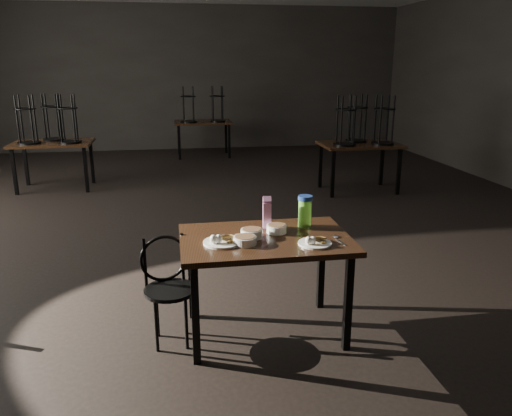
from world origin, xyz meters
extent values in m
plane|color=black|center=(0.00, 0.00, 0.00)|extent=(12.00, 12.00, 0.00)
cube|color=black|center=(0.00, 6.00, 1.60)|extent=(10.00, 0.04, 3.20)
cube|color=black|center=(0.29, -2.54, 0.73)|extent=(1.20, 0.80, 0.04)
cube|color=black|center=(-0.23, -2.86, 0.35)|extent=(0.05, 0.05, 0.71)
cube|color=black|center=(0.81, -2.86, 0.35)|extent=(0.05, 0.05, 0.71)
cube|color=black|center=(-0.23, -2.22, 0.35)|extent=(0.05, 0.05, 0.71)
cube|color=black|center=(0.81, -2.22, 0.35)|extent=(0.05, 0.05, 0.71)
cylinder|color=white|center=(-0.02, -2.62, 0.76)|extent=(0.26, 0.26, 0.02)
cube|color=olive|center=(-0.02, -2.57, 0.81)|extent=(0.09, 0.09, 0.04)
cube|color=olive|center=(0.02, -2.57, 0.81)|extent=(0.11, 0.11, 0.03)
ellipsoid|color=white|center=(-0.08, -2.65, 0.80)|extent=(0.05, 0.05, 0.06)
ellipsoid|color=white|center=(-0.05, -2.65, 0.80)|extent=(0.05, 0.05, 0.06)
cylinder|color=white|center=(0.60, -2.74, 0.76)|extent=(0.23, 0.23, 0.01)
cube|color=olive|center=(0.60, -2.70, 0.81)|extent=(0.08, 0.08, 0.04)
cube|color=olive|center=(0.63, -2.70, 0.81)|extent=(0.10, 0.10, 0.03)
ellipsoid|color=white|center=(0.54, -2.77, 0.79)|extent=(0.04, 0.04, 0.06)
ellipsoid|color=white|center=(0.58, -2.77, 0.79)|extent=(0.04, 0.04, 0.06)
cylinder|color=white|center=(0.20, -2.53, 0.78)|extent=(0.15, 0.15, 0.06)
cylinder|color=brown|center=(0.20, -2.53, 0.80)|extent=(0.13, 0.13, 0.01)
cylinder|color=white|center=(0.39, -2.45, 0.78)|extent=(0.15, 0.15, 0.06)
cylinder|color=brown|center=(0.39, -2.45, 0.80)|extent=(0.12, 0.12, 0.01)
cylinder|color=white|center=(0.13, -2.66, 0.78)|extent=(0.16, 0.16, 0.05)
cylinder|color=brown|center=(0.13, -2.66, 0.80)|extent=(0.14, 0.14, 0.01)
cube|color=#881866|center=(0.34, -2.33, 0.85)|extent=(0.07, 0.07, 0.19)
cube|color=#881866|center=(0.34, -2.33, 0.96)|extent=(0.07, 0.07, 0.06)
cylinder|color=#79E342|center=(0.63, -2.35, 0.85)|extent=(0.12, 0.12, 0.21)
cylinder|color=navy|center=(0.63, -2.35, 0.97)|extent=(0.14, 0.14, 0.03)
ellipsoid|color=silver|center=(0.78, -2.62, 0.76)|extent=(0.05, 0.07, 0.01)
cube|color=silver|center=(0.78, -2.73, 0.75)|extent=(0.04, 0.14, 0.00)
cylinder|color=black|center=(-0.39, -2.57, 0.41)|extent=(0.36, 0.36, 0.03)
torus|color=black|center=(-0.42, -2.42, 0.59)|extent=(0.35, 0.10, 0.35)
cylinder|color=black|center=(-0.29, -2.47, 0.20)|extent=(0.02, 0.02, 0.41)
cylinder|color=black|center=(-0.49, -2.47, 0.20)|extent=(0.02, 0.02, 0.41)
cylinder|color=black|center=(-0.49, -2.67, 0.20)|extent=(0.02, 0.02, 0.41)
cylinder|color=black|center=(-0.29, -2.67, 0.20)|extent=(0.02, 0.02, 0.41)
cube|color=black|center=(-2.19, 2.39, 0.73)|extent=(1.20, 0.80, 0.04)
cube|color=black|center=(-2.71, 2.07, 0.35)|extent=(0.05, 0.05, 0.71)
cube|color=black|center=(-1.67, 2.07, 0.35)|extent=(0.05, 0.05, 0.71)
cube|color=black|center=(-2.71, 2.71, 0.35)|extent=(0.05, 0.05, 0.71)
cube|color=black|center=(-1.67, 2.71, 0.35)|extent=(0.05, 0.05, 0.71)
cylinder|color=black|center=(-2.49, 2.24, 0.77)|extent=(0.34, 0.34, 0.03)
torus|color=black|center=(-2.49, 2.24, 1.27)|extent=(0.32, 0.32, 0.02)
cylinder|color=black|center=(-2.39, 2.33, 1.13)|extent=(0.03, 0.03, 0.70)
cylinder|color=black|center=(-2.59, 2.33, 1.13)|extent=(0.03, 0.03, 0.70)
cylinder|color=black|center=(-2.59, 2.14, 1.13)|extent=(0.03, 0.03, 0.70)
cylinder|color=black|center=(-2.39, 2.14, 1.13)|extent=(0.03, 0.03, 0.70)
cylinder|color=black|center=(-1.89, 2.24, 0.77)|extent=(0.34, 0.34, 0.03)
torus|color=black|center=(-1.89, 2.24, 1.27)|extent=(0.32, 0.32, 0.02)
cylinder|color=black|center=(-1.79, 2.33, 1.13)|extent=(0.03, 0.03, 0.70)
cylinder|color=black|center=(-1.99, 2.33, 1.13)|extent=(0.03, 0.03, 0.70)
cylinder|color=black|center=(-1.99, 2.14, 1.13)|extent=(0.03, 0.03, 0.70)
cylinder|color=black|center=(-1.79, 2.14, 1.13)|extent=(0.03, 0.03, 0.70)
cylinder|color=black|center=(-2.19, 2.57, 0.77)|extent=(0.34, 0.34, 0.03)
torus|color=black|center=(-2.19, 2.57, 1.27)|extent=(0.32, 0.32, 0.02)
cylinder|color=black|center=(-2.09, 2.66, 1.13)|extent=(0.03, 0.03, 0.70)
cylinder|color=black|center=(-2.29, 2.66, 1.13)|extent=(0.03, 0.03, 0.70)
cylinder|color=black|center=(-2.29, 2.47, 1.13)|extent=(0.03, 0.03, 0.70)
cylinder|color=black|center=(-2.09, 2.47, 1.13)|extent=(0.03, 0.03, 0.70)
cube|color=black|center=(2.51, 1.46, 0.73)|extent=(1.20, 0.80, 0.04)
cube|color=black|center=(1.99, 1.14, 0.35)|extent=(0.05, 0.05, 0.71)
cube|color=black|center=(3.03, 1.14, 0.35)|extent=(0.05, 0.05, 0.71)
cube|color=black|center=(1.99, 1.78, 0.35)|extent=(0.05, 0.05, 0.71)
cube|color=black|center=(3.03, 1.78, 0.35)|extent=(0.05, 0.05, 0.71)
cylinder|color=black|center=(2.21, 1.31, 0.77)|extent=(0.34, 0.34, 0.03)
torus|color=black|center=(2.21, 1.31, 1.27)|extent=(0.32, 0.32, 0.02)
cylinder|color=black|center=(2.31, 1.41, 1.13)|extent=(0.03, 0.03, 0.70)
cylinder|color=black|center=(2.11, 1.41, 1.13)|extent=(0.03, 0.03, 0.70)
cylinder|color=black|center=(2.11, 1.21, 1.13)|extent=(0.03, 0.03, 0.70)
cylinder|color=black|center=(2.31, 1.21, 1.13)|extent=(0.03, 0.03, 0.70)
cylinder|color=black|center=(2.81, 1.31, 0.77)|extent=(0.34, 0.34, 0.03)
torus|color=black|center=(2.81, 1.31, 1.27)|extent=(0.32, 0.32, 0.02)
cylinder|color=black|center=(2.91, 1.41, 1.13)|extent=(0.03, 0.03, 0.70)
cylinder|color=black|center=(2.71, 1.41, 1.13)|extent=(0.03, 0.03, 0.70)
cylinder|color=black|center=(2.71, 1.21, 1.13)|extent=(0.03, 0.03, 0.70)
cylinder|color=black|center=(2.91, 1.21, 1.13)|extent=(0.03, 0.03, 0.70)
cylinder|color=black|center=(2.51, 1.64, 0.77)|extent=(0.34, 0.34, 0.03)
torus|color=black|center=(2.51, 1.64, 1.27)|extent=(0.32, 0.32, 0.02)
cylinder|color=black|center=(2.61, 1.74, 1.13)|extent=(0.03, 0.03, 0.70)
cylinder|color=black|center=(2.41, 1.74, 1.13)|extent=(0.03, 0.03, 0.70)
cylinder|color=black|center=(2.41, 1.54, 1.13)|extent=(0.03, 0.03, 0.70)
cylinder|color=black|center=(2.61, 1.54, 1.13)|extent=(0.03, 0.03, 0.70)
cube|color=black|center=(0.32, 4.92, 0.73)|extent=(1.20, 0.80, 0.04)
cube|color=black|center=(-0.20, 4.60, 0.35)|extent=(0.05, 0.05, 0.71)
cube|color=black|center=(0.84, 4.60, 0.35)|extent=(0.05, 0.05, 0.71)
cube|color=black|center=(-0.20, 5.24, 0.35)|extent=(0.05, 0.05, 0.71)
cube|color=black|center=(0.84, 5.24, 0.35)|extent=(0.05, 0.05, 0.71)
cylinder|color=black|center=(0.02, 4.77, 0.77)|extent=(0.34, 0.34, 0.03)
torus|color=black|center=(0.02, 4.77, 1.27)|extent=(0.32, 0.32, 0.02)
cylinder|color=black|center=(0.12, 4.87, 1.13)|extent=(0.03, 0.03, 0.70)
cylinder|color=black|center=(-0.08, 4.87, 1.13)|extent=(0.03, 0.03, 0.70)
cylinder|color=black|center=(-0.08, 4.67, 1.13)|extent=(0.03, 0.03, 0.70)
cylinder|color=black|center=(0.12, 4.67, 1.13)|extent=(0.03, 0.03, 0.70)
cylinder|color=black|center=(0.62, 4.77, 0.77)|extent=(0.34, 0.34, 0.03)
torus|color=black|center=(0.62, 4.77, 1.27)|extent=(0.32, 0.32, 0.02)
cylinder|color=black|center=(0.72, 4.87, 1.13)|extent=(0.03, 0.03, 0.70)
cylinder|color=black|center=(0.52, 4.87, 1.13)|extent=(0.03, 0.03, 0.70)
cylinder|color=black|center=(0.52, 4.67, 1.13)|extent=(0.03, 0.03, 0.70)
cylinder|color=black|center=(0.72, 4.67, 1.13)|extent=(0.03, 0.03, 0.70)
camera|label=1|loc=(-0.32, -5.81, 1.93)|focal=35.00mm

